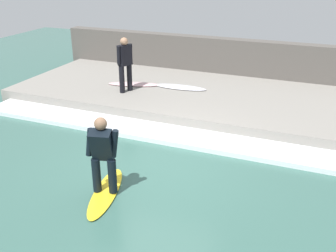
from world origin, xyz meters
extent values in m
plane|color=#386056|center=(0.00, 0.00, 0.00)|extent=(28.00, 28.00, 0.00)
cube|color=gray|center=(4.17, 0.00, 0.19)|extent=(4.40, 12.51, 0.37)
cube|color=#544F49|center=(6.62, 0.00, 0.80)|extent=(0.50, 13.13, 1.60)
cube|color=silver|center=(1.47, 0.00, 0.06)|extent=(1.00, 11.88, 0.13)
ellipsoid|color=yellow|center=(-1.43, 0.49, 0.03)|extent=(1.88, 0.88, 0.06)
cylinder|color=black|center=(-1.47, 0.64, 0.41)|extent=(0.17, 0.17, 0.69)
cylinder|color=black|center=(-1.39, 0.33, 0.41)|extent=(0.17, 0.17, 0.69)
cube|color=black|center=(-1.43, 0.49, 1.07)|extent=(0.52, 0.50, 0.67)
sphere|color=#846047|center=(-1.43, 0.49, 1.49)|extent=(0.24, 0.24, 0.24)
cylinder|color=black|center=(-1.49, 0.71, 1.10)|extent=(0.12, 0.20, 0.56)
cylinder|color=black|center=(-1.37, 0.26, 1.10)|extent=(0.12, 0.20, 0.56)
cylinder|color=black|center=(3.47, 2.45, 0.79)|extent=(0.16, 0.16, 0.84)
cylinder|color=black|center=(3.19, 2.57, 0.79)|extent=(0.16, 0.16, 0.84)
cube|color=black|center=(3.33, 2.51, 1.52)|extent=(0.46, 0.39, 0.62)
sphere|color=#A87A5B|center=(3.33, 2.51, 1.93)|extent=(0.23, 0.23, 0.23)
cylinder|color=black|center=(3.54, 2.42, 1.56)|extent=(0.12, 0.13, 0.54)
cylinder|color=black|center=(3.12, 2.59, 1.56)|extent=(0.12, 0.13, 0.54)
ellipsoid|color=beige|center=(4.01, 2.59, 0.40)|extent=(0.92, 1.74, 0.06)
ellipsoid|color=silver|center=(4.29, 1.06, 0.40)|extent=(0.57, 1.72, 0.06)
camera|label=1|loc=(-7.00, -3.08, 4.28)|focal=42.00mm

